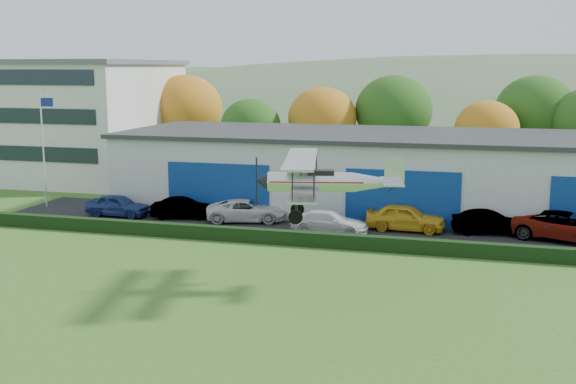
% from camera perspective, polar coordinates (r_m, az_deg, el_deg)
% --- Properties ---
extents(ground, '(300.00, 300.00, 0.00)m').
position_cam_1_polar(ground, '(24.47, -8.72, -13.55)').
color(ground, '#3A651F').
rests_on(ground, ground).
extents(apron, '(48.00, 9.00, 0.05)m').
position_cam_1_polar(apron, '(43.01, 6.42, -3.03)').
color(apron, black).
rests_on(apron, ground).
extents(hedge, '(46.00, 0.60, 0.80)m').
position_cam_1_polar(hedge, '(38.31, 5.32, -4.08)').
color(hedge, black).
rests_on(hedge, ground).
extents(hangar, '(40.60, 12.60, 5.30)m').
position_cam_1_polar(hangar, '(49.10, 10.05, 1.64)').
color(hangar, '#B2B7BC').
rests_on(hangar, ground).
extents(office_block, '(20.60, 15.60, 10.40)m').
position_cam_1_polar(office_block, '(66.94, -18.77, 5.70)').
color(office_block, silver).
rests_on(office_block, ground).
extents(flagpole, '(1.05, 0.10, 8.00)m').
position_cam_1_polar(flagpole, '(51.72, -19.26, 4.03)').
color(flagpole, silver).
rests_on(flagpole, ground).
extents(tree_belt, '(75.70, 13.22, 10.12)m').
position_cam_1_polar(tree_belt, '(61.75, 7.38, 6.19)').
color(tree_belt, '#3D2614').
rests_on(tree_belt, ground).
extents(distant_hills, '(430.00, 196.00, 56.00)m').
position_cam_1_polar(distant_hills, '(162.60, 10.25, 1.92)').
color(distant_hills, '#4C6642').
rests_on(distant_hills, ground).
extents(car_0, '(4.30, 1.77, 1.46)m').
position_cam_1_polar(car_0, '(47.56, -13.69, -1.06)').
color(car_0, navy).
rests_on(car_0, apron).
extents(car_1, '(4.30, 2.31, 1.35)m').
position_cam_1_polar(car_1, '(46.04, -8.56, -1.32)').
color(car_1, gray).
rests_on(car_1, apron).
extents(car_2, '(5.49, 3.58, 1.40)m').
position_cam_1_polar(car_2, '(44.74, -3.41, -1.52)').
color(car_2, silver).
rests_on(car_2, apron).
extents(car_3, '(4.71, 2.08, 1.34)m').
position_cam_1_polar(car_3, '(41.60, 3.42, -2.45)').
color(car_3, silver).
rests_on(car_3, apron).
extents(car_4, '(4.81, 2.12, 1.61)m').
position_cam_1_polar(car_4, '(42.72, 9.55, -2.06)').
color(car_4, gold).
rests_on(car_4, apron).
extents(car_5, '(4.51, 2.06, 1.43)m').
position_cam_1_polar(car_5, '(42.96, 16.11, -2.37)').
color(car_5, gray).
rests_on(car_5, apron).
extents(car_6, '(6.38, 4.24, 1.63)m').
position_cam_1_polar(car_6, '(42.73, 21.74, -2.64)').
color(car_6, gray).
rests_on(car_6, apron).
extents(biplane, '(6.62, 7.54, 2.80)m').
position_cam_1_polar(biplane, '(30.91, 2.85, 0.99)').
color(biplane, silver).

